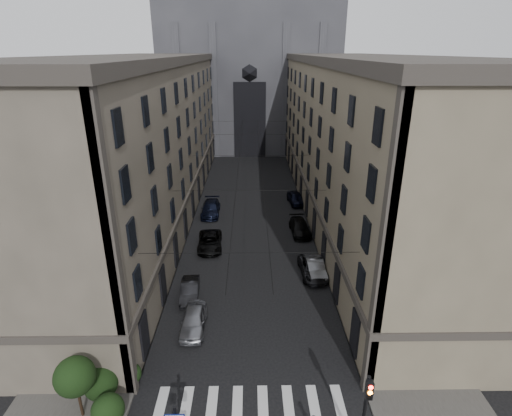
{
  "coord_description": "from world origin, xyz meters",
  "views": [
    {
      "loc": [
        0.1,
        -12.34,
        19.41
      ],
      "look_at": [
        0.46,
        13.32,
        9.23
      ],
      "focal_mm": 28.0,
      "sensor_mm": 36.0,
      "label": 1
    }
  ],
  "objects_px": {
    "car_left_far": "(211,209)",
    "car_left_midfar": "(210,242)",
    "car_left_midnear": "(190,290)",
    "car_right_far": "(296,198)",
    "car_right_near": "(315,267)",
    "car_right_midnear": "(313,268)",
    "car_left_near": "(194,320)",
    "car_right_midfar": "(300,227)",
    "gothic_tower": "(250,58)",
    "traffic_light_right": "(366,408)"
  },
  "relations": [
    {
      "from": "car_right_midnear",
      "to": "car_right_far",
      "type": "bearing_deg",
      "value": 86.39
    },
    {
      "from": "car_right_midnear",
      "to": "car_right_midfar",
      "type": "relative_size",
      "value": 0.99
    },
    {
      "from": "car_right_far",
      "to": "traffic_light_right",
      "type": "bearing_deg",
      "value": -98.32
    },
    {
      "from": "car_right_midfar",
      "to": "car_right_midnear",
      "type": "bearing_deg",
      "value": -92.46
    },
    {
      "from": "car_left_midnear",
      "to": "car_right_midnear",
      "type": "bearing_deg",
      "value": 14.05
    },
    {
      "from": "car_left_near",
      "to": "car_left_far",
      "type": "height_order",
      "value": "car_left_far"
    },
    {
      "from": "traffic_light_right",
      "to": "car_right_far",
      "type": "distance_m",
      "value": 36.27
    },
    {
      "from": "traffic_light_right",
      "to": "car_left_midfar",
      "type": "bearing_deg",
      "value": 112.82
    },
    {
      "from": "car_left_midfar",
      "to": "car_left_far",
      "type": "height_order",
      "value": "car_left_far"
    },
    {
      "from": "car_right_near",
      "to": "car_right_midnear",
      "type": "bearing_deg",
      "value": -149.4
    },
    {
      "from": "car_left_far",
      "to": "car_right_near",
      "type": "bearing_deg",
      "value": -54.02
    },
    {
      "from": "car_left_midfar",
      "to": "car_right_near",
      "type": "height_order",
      "value": "car_left_midfar"
    },
    {
      "from": "car_left_near",
      "to": "car_right_far",
      "type": "distance_m",
      "value": 27.96
    },
    {
      "from": "car_right_near",
      "to": "car_right_midnear",
      "type": "height_order",
      "value": "car_right_near"
    },
    {
      "from": "gothic_tower",
      "to": "traffic_light_right",
      "type": "height_order",
      "value": "gothic_tower"
    },
    {
      "from": "car_left_midnear",
      "to": "car_right_midnear",
      "type": "relative_size",
      "value": 0.84
    },
    {
      "from": "car_right_far",
      "to": "car_right_near",
      "type": "bearing_deg",
      "value": -98.03
    },
    {
      "from": "gothic_tower",
      "to": "car_left_midnear",
      "type": "xyz_separation_m",
      "value": [
        -5.05,
        -58.76,
        -17.12
      ]
    },
    {
      "from": "gothic_tower",
      "to": "car_left_near",
      "type": "height_order",
      "value": "gothic_tower"
    },
    {
      "from": "car_right_midnear",
      "to": "car_right_midfar",
      "type": "bearing_deg",
      "value": 88.64
    },
    {
      "from": "gothic_tower",
      "to": "car_left_near",
      "type": "bearing_deg",
      "value": -93.83
    },
    {
      "from": "car_left_midfar",
      "to": "car_left_midnear",
      "type": "bearing_deg",
      "value": -98.72
    },
    {
      "from": "car_right_near",
      "to": "car_right_midfar",
      "type": "height_order",
      "value": "car_right_near"
    },
    {
      "from": "car_right_midnear",
      "to": "car_right_far",
      "type": "xyz_separation_m",
      "value": [
        0.38,
        18.45,
        0.1
      ]
    },
    {
      "from": "car_left_near",
      "to": "car_left_midnear",
      "type": "distance_m",
      "value": 4.14
    },
    {
      "from": "car_left_near",
      "to": "traffic_light_right",
      "type": "bearing_deg",
      "value": -46.13
    },
    {
      "from": "car_left_midnear",
      "to": "car_right_far",
      "type": "xyz_separation_m",
      "value": [
        11.25,
        21.9,
        0.1
      ]
    },
    {
      "from": "car_left_far",
      "to": "car_right_midfar",
      "type": "bearing_deg",
      "value": -29.1
    },
    {
      "from": "traffic_light_right",
      "to": "car_left_midnear",
      "type": "bearing_deg",
      "value": 126.7
    },
    {
      "from": "traffic_light_right",
      "to": "car_right_midfar",
      "type": "xyz_separation_m",
      "value": [
        0.05,
        26.81,
        -2.56
      ]
    },
    {
      "from": "gothic_tower",
      "to": "traffic_light_right",
      "type": "xyz_separation_m",
      "value": [
        5.6,
        -73.04,
        -14.51
      ]
    },
    {
      "from": "gothic_tower",
      "to": "car_right_far",
      "type": "relative_size",
      "value": 12.59
    },
    {
      "from": "car_right_midnear",
      "to": "car_right_midfar",
      "type": "xyz_separation_m",
      "value": [
        -0.17,
        9.08,
        0.04
      ]
    },
    {
      "from": "car_right_midnear",
      "to": "car_right_midfar",
      "type": "height_order",
      "value": "car_right_midfar"
    },
    {
      "from": "gothic_tower",
      "to": "car_right_far",
      "type": "xyz_separation_m",
      "value": [
        6.2,
        -36.86,
        -17.01
      ]
    },
    {
      "from": "car_left_midnear",
      "to": "car_right_near",
      "type": "xyz_separation_m",
      "value": [
        11.03,
        3.57,
        0.04
      ]
    },
    {
      "from": "car_left_midfar",
      "to": "car_right_far",
      "type": "bearing_deg",
      "value": 47.74
    },
    {
      "from": "car_left_far",
      "to": "car_left_near",
      "type": "bearing_deg",
      "value": -88.75
    },
    {
      "from": "traffic_light_right",
      "to": "car_right_far",
      "type": "relative_size",
      "value": 1.13
    },
    {
      "from": "car_right_midnear",
      "to": "car_right_far",
      "type": "relative_size",
      "value": 1.07
    },
    {
      "from": "car_right_near",
      "to": "car_right_midnear",
      "type": "relative_size",
      "value": 0.89
    },
    {
      "from": "car_right_midfar",
      "to": "traffic_light_right",
      "type": "bearing_deg",
      "value": -93.62
    },
    {
      "from": "car_left_far",
      "to": "car_left_midfar",
      "type": "bearing_deg",
      "value": -85.98
    },
    {
      "from": "gothic_tower",
      "to": "car_right_midnear",
      "type": "xyz_separation_m",
      "value": [
        5.82,
        -55.31,
        -17.11
      ]
    },
    {
      "from": "car_left_midnear",
      "to": "car_right_midnear",
      "type": "distance_m",
      "value": 11.4
    },
    {
      "from": "car_right_midfar",
      "to": "car_left_midnear",
      "type": "bearing_deg",
      "value": -134.0
    },
    {
      "from": "car_right_far",
      "to": "car_right_midfar",
      "type": "bearing_deg",
      "value": -100.75
    },
    {
      "from": "car_left_far",
      "to": "car_right_far",
      "type": "distance_m",
      "value": 11.74
    },
    {
      "from": "gothic_tower",
      "to": "car_left_midfar",
      "type": "relative_size",
      "value": 10.92
    },
    {
      "from": "gothic_tower",
      "to": "car_left_far",
      "type": "xyz_separation_m",
      "value": [
        -4.97,
        -40.49,
        -17.0
      ]
    }
  ]
}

